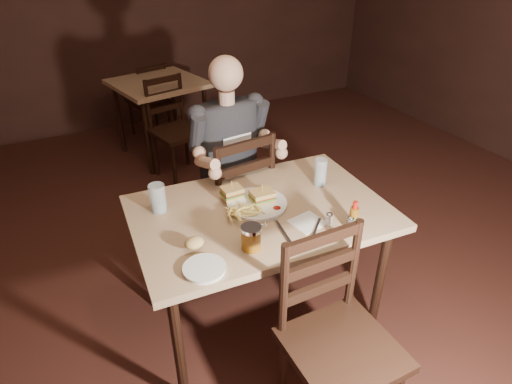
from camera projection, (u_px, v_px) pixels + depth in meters
name	position (u px, v px, depth m)	size (l,w,h in m)	color
room_shell	(315.00, 85.00, 1.94)	(7.00, 7.00, 7.00)	black
main_table	(260.00, 221.00, 2.24)	(1.34, 0.93, 0.77)	tan
bg_table	(159.00, 90.00, 4.18)	(0.95, 0.95, 0.77)	tan
chair_far	(230.00, 199.00, 2.81)	(0.46, 0.50, 1.00)	black
chair_near	(342.00, 349.00, 1.81)	(0.44, 0.49, 0.96)	black
bg_chair_far	(148.00, 100.00, 4.74)	(0.38, 0.42, 0.82)	black
bg_chair_near	(178.00, 131.00, 3.88)	(0.42, 0.46, 0.91)	black
diner	(231.00, 135.00, 2.53)	(0.53, 0.41, 0.91)	#292A2E
dinner_plate	(257.00, 205.00, 2.23)	(0.30, 0.30, 0.02)	white
sandwich_left	(232.00, 190.00, 2.25)	(0.11, 0.09, 0.09)	tan
sandwich_right	(262.00, 193.00, 2.22)	(0.12, 0.10, 0.10)	tan
fries_pile	(244.00, 211.00, 2.13)	(0.24, 0.17, 0.04)	#D2B652
ketchup_dollop	(277.00, 208.00, 2.18)	(0.04, 0.04, 0.01)	maroon
glass_left	(158.00, 198.00, 2.16)	(0.08, 0.08, 0.15)	silver
glass_right	(320.00, 172.00, 2.39)	(0.07, 0.07, 0.16)	silver
hot_sauce	(354.00, 214.00, 2.05)	(0.04, 0.04, 0.14)	brown
salt_shaker	(329.00, 219.00, 2.08)	(0.03, 0.03, 0.06)	white
pepper_shaker	(350.00, 223.00, 2.04)	(0.04, 0.04, 0.07)	#38332D
syrup_dispenser	(251.00, 238.00, 1.90)	(0.09, 0.09, 0.12)	brown
napkin	(308.00, 222.00, 2.10)	(0.15, 0.14, 0.00)	white
knife	(284.00, 233.00, 2.02)	(0.01, 0.23, 0.01)	silver
fork	(317.00, 227.00, 2.06)	(0.01, 0.16, 0.01)	silver
side_plate	(204.00, 269.00, 1.80)	(0.18, 0.18, 0.01)	white
bread_roll	(194.00, 243.00, 1.90)	(0.09, 0.07, 0.05)	tan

